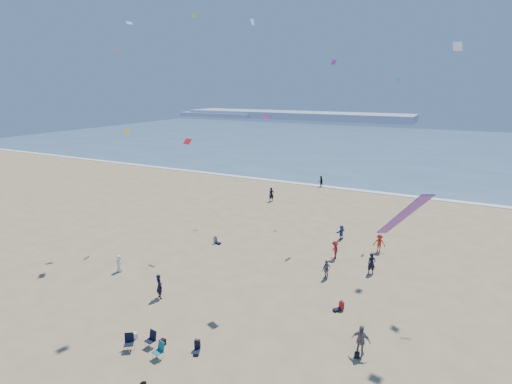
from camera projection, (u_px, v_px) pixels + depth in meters
The scene contains 12 objects.
ground at pixel (152, 384), 20.71m from camera, with size 220.00×220.00×0.00m, color tan.
ocean at pixel (404, 147), 102.39m from camera, with size 220.00×100.00×0.06m, color #476B84.
surf_line at pixel (357, 190), 59.40m from camera, with size 220.00×1.20×0.08m, color white.
headland_far at pixel (295, 115), 192.99m from camera, with size 110.00×20.00×3.20m, color #7A8EA8.
headland_near at pixel (219, 114), 206.51m from camera, with size 40.00×14.00×2.00m, color #7A8EA8.
standing_flyers at pixel (324, 255), 34.58m from camera, with size 32.90×47.94×1.89m.
seated_group at pixel (248, 326), 25.07m from camera, with size 15.92×21.12×0.84m.
chair_cluster at pixel (145, 344), 23.12m from camera, with size 2.79×1.55×1.00m.
white_tote at pixel (135, 336), 24.44m from camera, with size 0.35×0.20×0.40m, color silver.
black_backpack at pixel (163, 342), 23.85m from camera, with size 0.30×0.22×0.38m, color black.
navy_bag at pixel (357, 355), 22.71m from camera, with size 0.28×0.18×0.34m, color black.
kites_aloft at pixel (392, 88), 24.79m from camera, with size 45.96×38.43×28.93m.
Camera 1 is at (12.81, -13.05, 14.97)m, focal length 28.00 mm.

